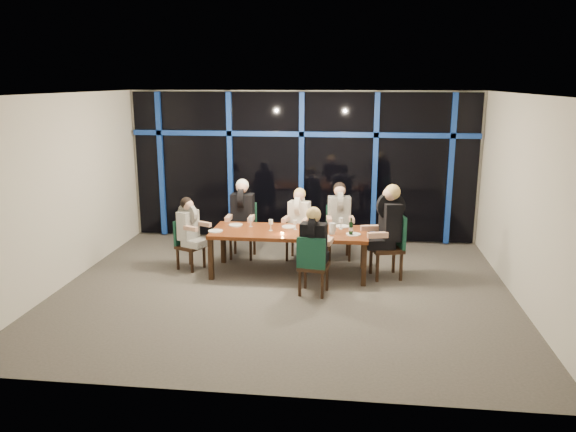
{
  "coord_description": "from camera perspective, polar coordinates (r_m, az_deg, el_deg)",
  "views": [
    {
      "loc": [
        1.04,
        -8.17,
        3.19
      ],
      "look_at": [
        0.0,
        0.6,
        1.05
      ],
      "focal_mm": 35.0,
      "sensor_mm": 36.0,
      "label": 1
    }
  ],
  "objects": [
    {
      "name": "room",
      "position": [
        8.31,
        -0.49,
        5.57
      ],
      "size": [
        7.04,
        7.0,
        3.02
      ],
      "color": "#5E5953",
      "rests_on": "ground"
    },
    {
      "name": "window_wall",
      "position": [
        11.27,
        1.46,
        5.26
      ],
      "size": [
        6.86,
        0.43,
        2.94
      ],
      "color": "black",
      "rests_on": "ground"
    },
    {
      "name": "dining_table",
      "position": [
        9.37,
        0.14,
        -1.9
      ],
      "size": [
        2.6,
        1.0,
        0.75
      ],
      "color": "brown",
      "rests_on": "ground"
    },
    {
      "name": "chair_far_left",
      "position": [
        10.39,
        -4.55,
        -1.11
      ],
      "size": [
        0.46,
        0.46,
        0.99
      ],
      "rotation": [
        0.0,
        0.0,
        -0.01
      ],
      "color": "black",
      "rests_on": "ground"
    },
    {
      "name": "chair_far_mid",
      "position": [
        10.23,
        1.21,
        -1.61
      ],
      "size": [
        0.49,
        0.49,
        0.9
      ],
      "rotation": [
        0.0,
        0.0,
        -0.2
      ],
      "color": "black",
      "rests_on": "ground"
    },
    {
      "name": "chair_far_right",
      "position": [
        10.32,
        5.15,
        -1.32
      ],
      "size": [
        0.5,
        0.5,
        0.96
      ],
      "rotation": [
        0.0,
        0.0,
        0.13
      ],
      "color": "black",
      "rests_on": "ground"
    },
    {
      "name": "chair_end_left",
      "position": [
        9.86,
        -10.23,
        -2.55
      ],
      "size": [
        0.53,
        0.53,
        0.86
      ],
      "rotation": [
        0.0,
        0.0,
        1.14
      ],
      "color": "black",
      "rests_on": "ground"
    },
    {
      "name": "chair_end_right",
      "position": [
        9.38,
        10.53,
        -2.66
      ],
      "size": [
        0.6,
        0.6,
        1.07
      ],
      "rotation": [
        0.0,
        0.0,
        4.95
      ],
      "color": "black",
      "rests_on": "ground"
    },
    {
      "name": "chair_near_mid",
      "position": [
        8.47,
        2.51,
        -4.74
      ],
      "size": [
        0.5,
        0.5,
        0.94
      ],
      "rotation": [
        0.0,
        0.0,
        2.98
      ],
      "color": "black",
      "rests_on": "ground"
    },
    {
      "name": "diner_far_left",
      "position": [
        10.22,
        -4.69,
        0.9
      ],
      "size": [
        0.49,
        0.62,
        0.97
      ],
      "rotation": [
        0.0,
        0.0,
        -0.01
      ],
      "color": "black",
      "rests_on": "ground"
    },
    {
      "name": "diner_far_mid",
      "position": [
        10.07,
        1.1,
        0.25
      ],
      "size": [
        0.49,
        0.6,
        0.88
      ],
      "rotation": [
        0.0,
        0.0,
        -0.2
      ],
      "color": "white",
      "rests_on": "ground"
    },
    {
      "name": "diner_far_right",
      "position": [
        10.15,
        5.24,
        0.64
      ],
      "size": [
        0.51,
        0.63,
        0.94
      ],
      "rotation": [
        0.0,
        0.0,
        0.13
      ],
      "color": "black",
      "rests_on": "ground"
    },
    {
      "name": "diner_end_left",
      "position": [
        9.72,
        -9.99,
        -0.67
      ],
      "size": [
        0.59,
        0.54,
        0.84
      ],
      "rotation": [
        0.0,
        0.0,
        1.14
      ],
      "color": "black",
      "rests_on": "ground"
    },
    {
      "name": "diner_end_right",
      "position": [
        9.25,
        10.11,
        -0.18
      ],
      "size": [
        0.72,
        0.6,
        1.04
      ],
      "rotation": [
        0.0,
        0.0,
        4.95
      ],
      "color": "black",
      "rests_on": "ground"
    },
    {
      "name": "diner_near_mid",
      "position": [
        8.43,
        2.67,
        -2.18
      ],
      "size": [
        0.5,
        0.62,
        0.91
      ],
      "rotation": [
        0.0,
        0.0,
        2.98
      ],
      "color": "black",
      "rests_on": "ground"
    },
    {
      "name": "plate_far_left",
      "position": [
        9.73,
        -5.34,
        -0.92
      ],
      "size": [
        0.24,
        0.24,
        0.01
      ],
      "primitive_type": "cylinder",
      "color": "white",
      "rests_on": "dining_table"
    },
    {
      "name": "plate_far_mid",
      "position": [
        9.57,
        0.1,
        -1.1
      ],
      "size": [
        0.24,
        0.24,
        0.01
      ],
      "primitive_type": "cylinder",
      "color": "white",
      "rests_on": "dining_table"
    },
    {
      "name": "plate_far_right",
      "position": [
        9.65,
        5.56,
        -1.04
      ],
      "size": [
        0.24,
        0.24,
        0.01
      ],
      "primitive_type": "cylinder",
      "color": "white",
      "rests_on": "dining_table"
    },
    {
      "name": "plate_end_left",
      "position": [
        9.39,
        -7.39,
        -1.51
      ],
      "size": [
        0.24,
        0.24,
        0.01
      ],
      "primitive_type": "cylinder",
      "color": "white",
      "rests_on": "dining_table"
    },
    {
      "name": "plate_end_right",
      "position": [
        9.17,
        6.67,
        -1.86
      ],
      "size": [
        0.24,
        0.24,
        0.01
      ],
      "primitive_type": "cylinder",
      "color": "white",
      "rests_on": "dining_table"
    },
    {
      "name": "plate_near_mid",
      "position": [
        9.0,
        3.48,
        -2.08
      ],
      "size": [
        0.24,
        0.24,
        0.01
      ],
      "primitive_type": "cylinder",
      "color": "white",
      "rests_on": "dining_table"
    },
    {
      "name": "wine_bottle",
      "position": [
        9.11,
        6.41,
        -1.27
      ],
      "size": [
        0.07,
        0.07,
        0.29
      ],
      "rotation": [
        0.0,
        0.0,
        -0.09
      ],
      "color": "black",
      "rests_on": "dining_table"
    },
    {
      "name": "water_pitcher",
      "position": [
        9.17,
        4.52,
        -1.27
      ],
      "size": [
        0.11,
        0.1,
        0.18
      ],
      "rotation": [
        0.0,
        0.0,
        -0.08
      ],
      "color": "silver",
      "rests_on": "dining_table"
    },
    {
      "name": "tea_light",
      "position": [
        9.13,
        -0.57,
        -1.78
      ],
      "size": [
        0.05,
        0.05,
        0.03
      ],
      "primitive_type": "cylinder",
      "color": "#F59B49",
      "rests_on": "dining_table"
    },
    {
      "name": "wine_glass_a",
      "position": [
        9.33,
        -1.77,
        -0.68
      ],
      "size": [
        0.07,
        0.07,
        0.19
      ],
      "color": "silver",
      "rests_on": "dining_table"
    },
    {
      "name": "wine_glass_b",
      "position": [
        9.39,
        0.74,
        -0.68
      ],
      "size": [
        0.06,
        0.06,
        0.16
      ],
      "color": "white",
      "rests_on": "dining_table"
    },
    {
      "name": "wine_glass_c",
      "position": [
        9.15,
        3.46,
        -1.09
      ],
      "size": [
        0.06,
        0.06,
        0.17
      ],
      "color": "silver",
      "rests_on": "dining_table"
    },
    {
      "name": "wine_glass_d",
      "position": [
        9.6,
        -3.81,
        -0.35
      ],
      "size": [
        0.07,
        0.07,
        0.17
      ],
      "color": "white",
      "rests_on": "dining_table"
    },
    {
      "name": "wine_glass_e",
      "position": [
        9.46,
        5.41,
        -0.5
      ],
      "size": [
        0.07,
        0.07,
        0.19
      ],
      "color": "silver",
      "rests_on": "dining_table"
    }
  ]
}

